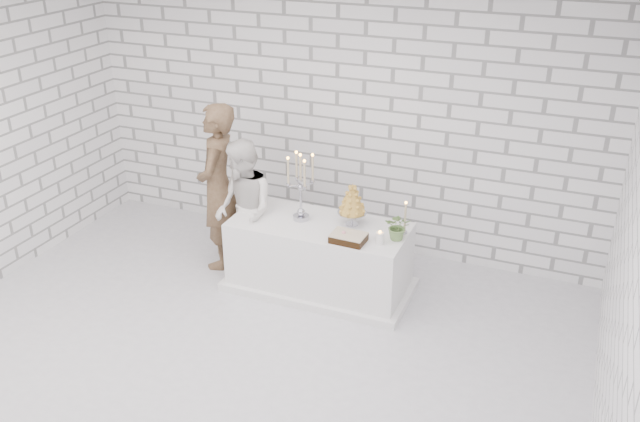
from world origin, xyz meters
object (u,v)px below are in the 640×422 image
Objects in this scene: cake_table at (319,256)px; croquembouche at (352,204)px; groom at (218,187)px; candelabra at (301,187)px; bride at (244,210)px.

cake_table is 3.98× the size of croquembouche.
groom is 1.52m from croquembouche.
candelabra is (1.00, -0.07, 0.19)m from groom.
candelabra is at bearing 172.09° from cake_table.
groom is at bearing 175.32° from cake_table.
groom is at bearing 176.02° from candelabra.
candelabra reaches higher than croquembouche.
bride is 2.11× the size of candelabra.
groom is at bearing -152.35° from bride.
groom is 1.22× the size of bride.
cake_table is 0.76m from candelabra.
candelabra is at bearing -171.59° from croquembouche.
croquembouche reaches higher than cake_table.
groom is 1.02m from candelabra.
bride reaches higher than cake_table.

